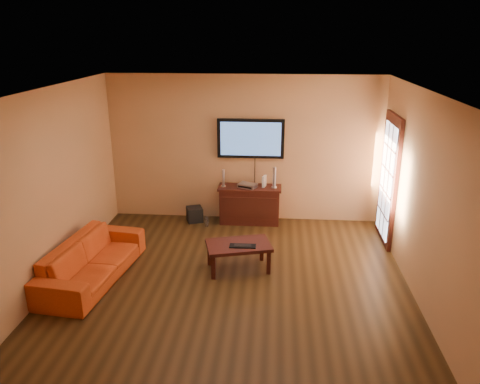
# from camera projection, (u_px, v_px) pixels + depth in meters

# --- Properties ---
(ground_plane) EXTENTS (5.00, 5.00, 0.00)m
(ground_plane) POSITION_uv_depth(u_px,v_px,m) (231.00, 283.00, 6.67)
(ground_plane) COLOR black
(ground_plane) RESTS_ON ground
(room_walls) EXTENTS (5.00, 5.00, 5.00)m
(room_walls) POSITION_uv_depth(u_px,v_px,m) (235.00, 157.00, 6.72)
(room_walls) COLOR tan
(room_walls) RESTS_ON ground
(french_door) EXTENTS (0.07, 1.02, 2.22)m
(french_door) POSITION_uv_depth(u_px,v_px,m) (388.00, 181.00, 7.75)
(french_door) COLOR black
(french_door) RESTS_ON ground
(media_console) EXTENTS (1.16, 0.44, 0.70)m
(media_console) POSITION_uv_depth(u_px,v_px,m) (250.00, 204.00, 8.69)
(media_console) COLOR black
(media_console) RESTS_ON ground
(television) EXTENTS (1.22, 0.08, 0.72)m
(television) POSITION_uv_depth(u_px,v_px,m) (251.00, 139.00, 8.47)
(television) COLOR black
(television) RESTS_ON ground
(coffee_table) EXTENTS (1.05, 0.79, 0.42)m
(coffee_table) POSITION_uv_depth(u_px,v_px,m) (239.00, 248.00, 6.95)
(coffee_table) COLOR black
(coffee_table) RESTS_ON ground
(sofa) EXTENTS (0.82, 2.05, 0.78)m
(sofa) POSITION_uv_depth(u_px,v_px,m) (92.00, 254.00, 6.67)
(sofa) COLOR #C84416
(sofa) RESTS_ON ground
(speaker_left) EXTENTS (0.09, 0.09, 0.32)m
(speaker_left) POSITION_uv_depth(u_px,v_px,m) (223.00, 179.00, 8.55)
(speaker_left) COLOR silver
(speaker_left) RESTS_ON media_console
(speaker_right) EXTENTS (0.11, 0.11, 0.39)m
(speaker_right) POSITION_uv_depth(u_px,v_px,m) (274.00, 178.00, 8.48)
(speaker_right) COLOR silver
(speaker_right) RESTS_ON media_console
(av_receiver) EXTENTS (0.38, 0.34, 0.07)m
(av_receiver) POSITION_uv_depth(u_px,v_px,m) (248.00, 185.00, 8.54)
(av_receiver) COLOR silver
(av_receiver) RESTS_ON media_console
(game_console) EXTENTS (0.08, 0.16, 0.21)m
(game_console) POSITION_uv_depth(u_px,v_px,m) (264.00, 181.00, 8.55)
(game_console) COLOR white
(game_console) RESTS_ON media_console
(subwoofer) EXTENTS (0.36, 0.36, 0.28)m
(subwoofer) POSITION_uv_depth(u_px,v_px,m) (195.00, 214.00, 8.81)
(subwoofer) COLOR black
(subwoofer) RESTS_ON ground
(bottle) EXTENTS (0.07, 0.07, 0.19)m
(bottle) POSITION_uv_depth(u_px,v_px,m) (207.00, 222.00, 8.59)
(bottle) COLOR white
(bottle) RESTS_ON ground
(keyboard) EXTENTS (0.39, 0.15, 0.02)m
(keyboard) POSITION_uv_depth(u_px,v_px,m) (243.00, 246.00, 6.84)
(keyboard) COLOR black
(keyboard) RESTS_ON coffee_table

